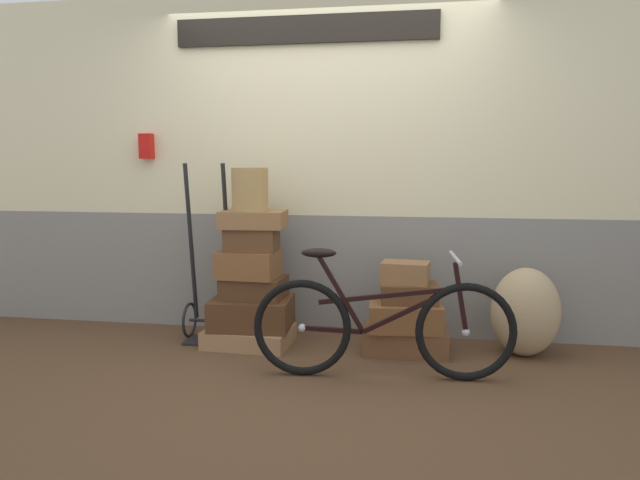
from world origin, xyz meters
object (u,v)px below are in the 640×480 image
object	(u,v)px
bicycle	(382,326)
luggage_trolley	(210,297)
suitcase_2	(254,287)
wicker_basket	(250,189)
suitcase_0	(249,336)
suitcase_4	(252,239)
suitcase_1	(252,313)
suitcase_6	(406,340)
suitcase_8	(409,293)
suitcase_7	(406,316)
suitcase_5	(254,219)
burlap_sack	(525,312)
suitcase_9	(405,272)
suitcase_3	(249,264)

from	to	relation	value
bicycle	luggage_trolley	bearing A→B (deg)	155.34
suitcase_2	wicker_basket	distance (m)	0.73
suitcase_0	suitcase_4	world-z (taller)	suitcase_4
suitcase_0	suitcase_1	distance (m)	0.18
suitcase_6	suitcase_8	bearing A→B (deg)	-43.45
suitcase_0	suitcase_7	world-z (taller)	suitcase_7
suitcase_5	suitcase_7	bearing A→B (deg)	-5.94
suitcase_1	luggage_trolley	world-z (taller)	luggage_trolley
suitcase_6	luggage_trolley	world-z (taller)	luggage_trolley
suitcase_0	suitcase_1	xyz separation A→B (m)	(0.02, 0.02, 0.17)
suitcase_5	suitcase_8	bearing A→B (deg)	-4.56
burlap_sack	suitcase_7	bearing A→B (deg)	-173.06
suitcase_1	suitcase_7	bearing A→B (deg)	-4.44
suitcase_5	suitcase_8	xyz separation A→B (m)	(1.13, -0.02, -0.50)
suitcase_5	bicycle	world-z (taller)	suitcase_5
suitcase_5	suitcase_9	size ratio (longest dim) A/B	1.40
suitcase_4	wicker_basket	bearing A→B (deg)	162.38
suitcase_3	suitcase_9	world-z (taller)	suitcase_3
suitcase_6	suitcase_8	xyz separation A→B (m)	(0.02, -0.02, 0.35)
suitcase_6	luggage_trolley	distance (m)	1.51
suitcase_8	wicker_basket	xyz separation A→B (m)	(-1.15, 0.00, 0.72)
suitcase_8	suitcase_9	distance (m)	0.15
suitcase_7	suitcase_8	distance (m)	0.17
wicker_basket	luggage_trolley	world-z (taller)	luggage_trolley
suitcase_1	suitcase_6	xyz separation A→B (m)	(1.14, 0.01, -0.15)
luggage_trolley	bicycle	distance (m)	1.49
suitcase_8	suitcase_4	bearing A→B (deg)	174.92
suitcase_0	suitcase_7	xyz separation A→B (m)	(1.15, -0.01, 0.20)
suitcase_3	burlap_sack	world-z (taller)	suitcase_3
suitcase_5	suitcase_6	world-z (taller)	suitcase_5
suitcase_2	bicycle	world-z (taller)	bicycle
suitcase_0	luggage_trolley	world-z (taller)	luggage_trolley
suitcase_0	suitcase_3	world-z (taller)	suitcase_3
suitcase_8	suitcase_7	bearing A→B (deg)	-132.64
suitcase_5	suitcase_2	bearing A→B (deg)	122.02
suitcase_1	suitcase_3	distance (m)	0.37
suitcase_6	suitcase_8	distance (m)	0.35
suitcase_6	suitcase_5	bearing A→B (deg)	179.26
suitcase_7	luggage_trolley	distance (m)	1.49
wicker_basket	suitcase_6	bearing A→B (deg)	0.68
suitcase_0	suitcase_8	bearing A→B (deg)	4.15
suitcase_3	suitcase_9	distance (m)	1.14
luggage_trolley	burlap_sack	world-z (taller)	luggage_trolley
suitcase_1	luggage_trolley	distance (m)	0.37
burlap_sack	luggage_trolley	bearing A→B (deg)	179.72
suitcase_3	bicycle	world-z (taller)	bicycle
suitcase_9	suitcase_7	bearing A→B (deg)	-73.47
suitcase_4	suitcase_6	size ratio (longest dim) A/B	0.62
suitcase_4	suitcase_8	bearing A→B (deg)	-1.37
suitcase_0	suitcase_6	bearing A→B (deg)	4.94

